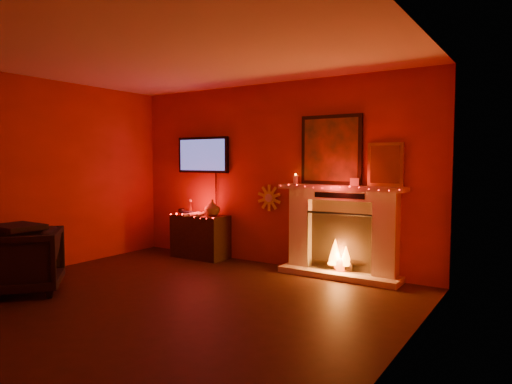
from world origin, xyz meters
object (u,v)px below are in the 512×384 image
(sunburst_clock, at_px, (269,198))
(tv, at_px, (203,155))
(console_table, at_px, (201,234))
(fireplace, at_px, (341,223))
(armchair, at_px, (22,261))

(sunburst_clock, bearing_deg, tv, -178.76)
(console_table, bearing_deg, fireplace, 3.17)
(sunburst_clock, height_order, armchair, sunburst_clock)
(sunburst_clock, distance_m, console_table, 1.33)
(tv, height_order, armchair, tv)
(tv, bearing_deg, armchair, -98.00)
(sunburst_clock, bearing_deg, console_table, -169.13)
(console_table, bearing_deg, sunburst_clock, 10.87)
(fireplace, xyz_separation_m, console_table, (-2.34, -0.13, -0.35))
(console_table, distance_m, armchair, 2.70)
(tv, relative_size, sunburst_clock, 3.10)
(fireplace, bearing_deg, sunburst_clock, 175.63)
(armchair, bearing_deg, sunburst_clock, 101.11)
(fireplace, xyz_separation_m, tv, (-2.44, 0.06, 0.92))
(fireplace, xyz_separation_m, sunburst_clock, (-1.19, 0.09, 0.28))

